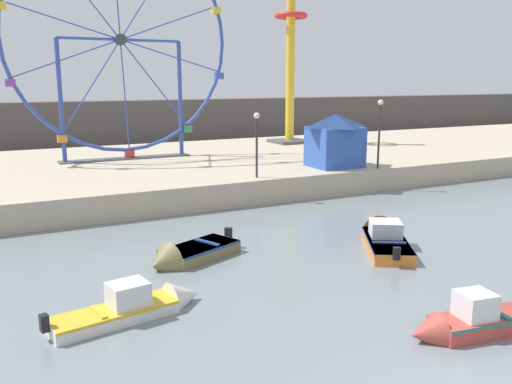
# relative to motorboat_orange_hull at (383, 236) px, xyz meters

# --- Properties ---
(quay_promenade) EXTENTS (110.00, 18.97, 1.31)m
(quay_promenade) POSITION_rel_motorboat_orange_hull_xyz_m (-6.14, 17.63, 0.35)
(quay_promenade) COLOR #B7A88E
(quay_promenade) RESTS_ON ground_plane
(distant_town_skyline) EXTENTS (140.00, 3.00, 4.40)m
(distant_town_skyline) POSITION_rel_motorboat_orange_hull_xyz_m (-6.14, 38.36, 1.90)
(distant_town_skyline) COLOR #564C47
(distant_town_skyline) RESTS_ON ground_plane
(motorboat_orange_hull) EXTENTS (3.72, 4.86, 1.51)m
(motorboat_orange_hull) POSITION_rel_motorboat_orange_hull_xyz_m (0.00, 0.00, 0.00)
(motorboat_orange_hull) COLOR orange
(motorboat_orange_hull) RESTS_ON ground_plane
(motorboat_olive_wood) EXTENTS (3.95, 2.74, 1.37)m
(motorboat_olive_wood) POSITION_rel_motorboat_orange_hull_xyz_m (-7.79, 1.48, -0.05)
(motorboat_olive_wood) COLOR olive
(motorboat_olive_wood) RESTS_ON ground_plane
(motorboat_faded_red) EXTENTS (3.89, 1.58, 1.39)m
(motorboat_faded_red) POSITION_rel_motorboat_orange_hull_xyz_m (-3.26, -7.17, 0.04)
(motorboat_faded_red) COLOR #B24238
(motorboat_faded_red) RESTS_ON ground_plane
(motorboat_white_red_stripe) EXTENTS (4.59, 1.79, 1.35)m
(motorboat_white_red_stripe) POSITION_rel_motorboat_orange_hull_xyz_m (-10.45, -2.14, -0.02)
(motorboat_white_red_stripe) COLOR silver
(motorboat_white_red_stripe) RESTS_ON ground_plane
(ferris_wheel_blue_frame) EXTENTS (14.21, 1.20, 14.69)m
(ferris_wheel_blue_frame) POSITION_rel_motorboat_orange_hull_xyz_m (-5.52, 19.13, 8.38)
(ferris_wheel_blue_frame) COLOR #334CA8
(ferris_wheel_blue_frame) RESTS_ON quay_promenade
(drop_tower_yellow_tower) EXTENTS (2.80, 2.80, 14.51)m
(drop_tower_yellow_tower) POSITION_rel_motorboat_orange_hull_xyz_m (8.81, 22.29, 8.07)
(drop_tower_yellow_tower) COLOR gold
(drop_tower_yellow_tower) RESTS_ON quay_promenade
(carnival_booth_blue_tent) EXTENTS (3.18, 2.85, 3.14)m
(carnival_booth_blue_tent) POSITION_rel_motorboat_orange_hull_xyz_m (4.83, 10.26, 2.64)
(carnival_booth_blue_tent) COLOR #3356B7
(carnival_booth_blue_tent) RESTS_ON quay_promenade
(promenade_lamp_near) EXTENTS (0.32, 0.32, 3.43)m
(promenade_lamp_near) POSITION_rel_motorboat_orange_hull_xyz_m (-1.00, 9.10, 3.29)
(promenade_lamp_near) COLOR #2D2D33
(promenade_lamp_near) RESTS_ON quay_promenade
(promenade_lamp_far) EXTENTS (0.32, 0.32, 3.99)m
(promenade_lamp_far) POSITION_rel_motorboat_orange_hull_xyz_m (6.73, 8.57, 3.60)
(promenade_lamp_far) COLOR #2D2D33
(promenade_lamp_far) RESTS_ON quay_promenade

